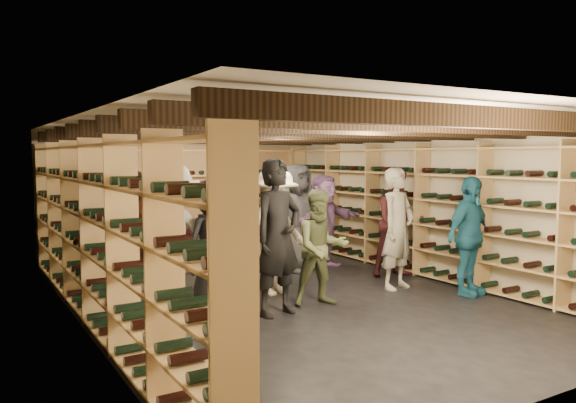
% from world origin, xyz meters
% --- Properties ---
extents(ground, '(8.00, 8.00, 0.00)m').
position_xyz_m(ground, '(0.00, 0.00, 0.00)').
color(ground, black).
rests_on(ground, ground).
extents(walls, '(5.52, 8.02, 2.40)m').
position_xyz_m(walls, '(0.00, 0.00, 1.20)').
color(walls, '#BEB194').
rests_on(walls, ground).
extents(ceiling, '(5.50, 8.00, 0.01)m').
position_xyz_m(ceiling, '(0.00, 0.00, 2.40)').
color(ceiling, beige).
rests_on(ceiling, walls).
extents(ceiling_joists, '(5.40, 7.12, 0.18)m').
position_xyz_m(ceiling_joists, '(0.00, 0.00, 2.26)').
color(ceiling_joists, black).
rests_on(ceiling_joists, ground).
extents(wine_rack_left, '(0.32, 7.50, 2.15)m').
position_xyz_m(wine_rack_left, '(-2.57, 0.00, 1.08)').
color(wine_rack_left, tan).
rests_on(wine_rack_left, ground).
extents(wine_rack_right, '(0.32, 7.50, 2.15)m').
position_xyz_m(wine_rack_right, '(2.57, 0.00, 1.08)').
color(wine_rack_right, tan).
rests_on(wine_rack_right, ground).
extents(wine_rack_back, '(4.70, 0.30, 2.15)m').
position_xyz_m(wine_rack_back, '(0.00, 3.83, 1.07)').
color(wine_rack_back, tan).
rests_on(wine_rack_back, ground).
extents(crate_stack_left, '(0.53, 0.37, 0.51)m').
position_xyz_m(crate_stack_left, '(0.41, 2.04, 0.26)').
color(crate_stack_left, tan).
rests_on(crate_stack_left, ground).
extents(crate_stack_right, '(0.59, 0.51, 0.68)m').
position_xyz_m(crate_stack_right, '(-0.43, 2.20, 0.34)').
color(crate_stack_right, tan).
rests_on(crate_stack_right, ground).
extents(crate_loose, '(0.52, 0.36, 0.17)m').
position_xyz_m(crate_loose, '(1.70, 2.44, 0.09)').
color(crate_loose, tan).
rests_on(crate_loose, ground).
extents(person_0, '(0.88, 0.63, 1.68)m').
position_xyz_m(person_0, '(-1.18, -0.31, 0.84)').
color(person_0, black).
rests_on(person_0, ground).
extents(person_1, '(0.78, 0.59, 1.91)m').
position_xyz_m(person_1, '(-0.59, -0.82, 0.95)').
color(person_1, black).
rests_on(person_1, ground).
extents(person_2, '(0.85, 0.73, 1.51)m').
position_xyz_m(person_2, '(0.12, -0.72, 0.75)').
color(person_2, '#505A35').
rests_on(person_2, ground).
extents(person_3, '(1.25, 0.87, 1.77)m').
position_xyz_m(person_3, '(-0.10, 0.12, 0.88)').
color(person_3, beige).
rests_on(person_3, ground).
extents(person_4, '(1.04, 0.59, 1.66)m').
position_xyz_m(person_4, '(2.18, -1.34, 0.83)').
color(person_4, '#1D607C').
rests_on(person_4, ground).
extents(person_5, '(1.67, 0.66, 1.76)m').
position_xyz_m(person_5, '(-1.96, 0.27, 0.88)').
color(person_5, brown).
rests_on(person_5, ground).
extents(person_7, '(0.74, 0.58, 1.77)m').
position_xyz_m(person_7, '(1.59, -0.53, 0.89)').
color(person_7, '#9B9681').
rests_on(person_7, ground).
extents(person_8, '(1.00, 0.87, 1.75)m').
position_xyz_m(person_8, '(2.18, 0.11, 0.88)').
color(person_8, '#42171C').
rests_on(person_8, ground).
extents(person_9, '(1.32, 0.93, 1.86)m').
position_xyz_m(person_9, '(-1.72, -0.22, 0.93)').
color(person_9, '#B4B3A4').
rests_on(person_9, ground).
extents(person_10, '(1.12, 0.70, 1.78)m').
position_xyz_m(person_10, '(-0.28, 0.85, 0.89)').
color(person_10, '#244E30').
rests_on(person_10, ground).
extents(person_11, '(1.59, 0.85, 1.64)m').
position_xyz_m(person_11, '(1.55, 1.30, 0.82)').
color(person_11, '#885F96').
rests_on(person_11, ground).
extents(person_12, '(1.02, 0.82, 1.81)m').
position_xyz_m(person_12, '(1.00, 1.30, 0.91)').
color(person_12, '#2F2F34').
rests_on(person_12, ground).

